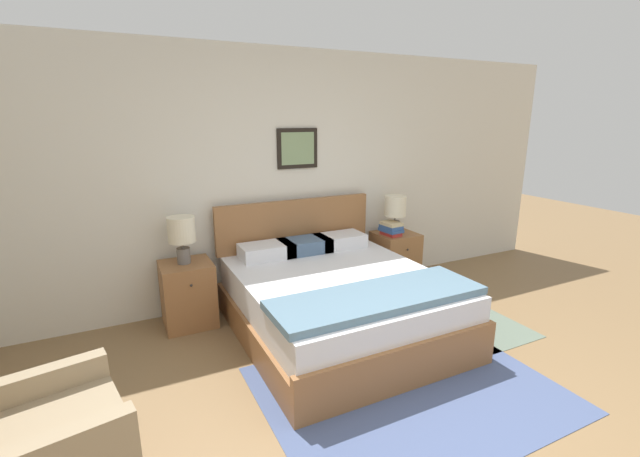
# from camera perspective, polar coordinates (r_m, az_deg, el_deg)

# --- Properties ---
(wall_back) EXTENTS (7.72, 0.09, 2.60)m
(wall_back) POSITION_cam_1_polar(r_m,az_deg,el_deg) (4.51, -7.00, 6.61)
(wall_back) COLOR silver
(wall_back) RESTS_ON ground_plane
(area_rug_main) EXTENTS (2.07, 1.62, 0.01)m
(area_rug_main) POSITION_cam_1_polar(r_m,az_deg,el_deg) (3.39, 11.76, -20.26)
(area_rug_main) COLOR #47567F
(area_rug_main) RESTS_ON ground_plane
(area_rug_bedside) EXTENTS (0.78, 1.42, 0.01)m
(area_rug_bedside) POSITION_cam_1_polar(r_m,az_deg,el_deg) (4.60, 17.77, -10.79)
(area_rug_bedside) COLOR slate
(area_rug_bedside) RESTS_ON ground_plane
(bed) EXTENTS (1.73, 2.00, 1.08)m
(bed) POSITION_cam_1_polar(r_m,az_deg,el_deg) (3.94, 2.29, -9.49)
(bed) COLOR #936038
(bed) RESTS_ON ground_plane
(armchair) EXTENTS (0.89, 0.85, 0.93)m
(armchair) POSITION_cam_1_polar(r_m,az_deg,el_deg) (2.76, -33.96, -23.98)
(armchair) COLOR #998466
(armchair) RESTS_ON ground_plane
(nightstand_near_window) EXTENTS (0.46, 0.47, 0.61)m
(nightstand_near_window) POSITION_cam_1_polar(r_m,az_deg,el_deg) (4.27, -17.18, -8.33)
(nightstand_near_window) COLOR #936038
(nightstand_near_window) RESTS_ON ground_plane
(nightstand_by_door) EXTENTS (0.46, 0.47, 0.61)m
(nightstand_by_door) POSITION_cam_1_polar(r_m,az_deg,el_deg) (5.14, 9.93, -3.90)
(nightstand_by_door) COLOR #936038
(nightstand_by_door) RESTS_ON ground_plane
(table_lamp_near_window) EXTENTS (0.25, 0.25, 0.44)m
(table_lamp_near_window) POSITION_cam_1_polar(r_m,az_deg,el_deg) (4.09, -17.96, -0.55)
(table_lamp_near_window) COLOR slate
(table_lamp_near_window) RESTS_ON nightstand_near_window
(table_lamp_by_door) EXTENTS (0.25, 0.25, 0.44)m
(table_lamp_by_door) POSITION_cam_1_polar(r_m,az_deg,el_deg) (4.99, 10.00, 2.62)
(table_lamp_by_door) COLOR slate
(table_lamp_by_door) RESTS_ON nightstand_by_door
(book_thick_bottom) EXTENTS (0.17, 0.24, 0.04)m
(book_thick_bottom) POSITION_cam_1_polar(r_m,az_deg,el_deg) (4.95, 9.42, -0.64)
(book_thick_bottom) COLOR #B7332D
(book_thick_bottom) RESTS_ON nightstand_by_door
(book_hardcover_middle) EXTENTS (0.21, 0.27, 0.03)m
(book_hardcover_middle) POSITION_cam_1_polar(r_m,az_deg,el_deg) (4.94, 9.44, -0.21)
(book_hardcover_middle) COLOR #335693
(book_hardcover_middle) RESTS_ON book_thick_bottom
(book_novel_upper) EXTENTS (0.20, 0.25, 0.04)m
(book_novel_upper) POSITION_cam_1_polar(r_m,az_deg,el_deg) (4.94, 9.46, 0.21)
(book_novel_upper) COLOR #335693
(book_novel_upper) RESTS_ON book_hardcover_middle
(book_slim_near_top) EXTENTS (0.19, 0.24, 0.04)m
(book_slim_near_top) POSITION_cam_1_polar(r_m,az_deg,el_deg) (4.93, 9.48, 0.65)
(book_slim_near_top) COLOR beige
(book_slim_near_top) RESTS_ON book_novel_upper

